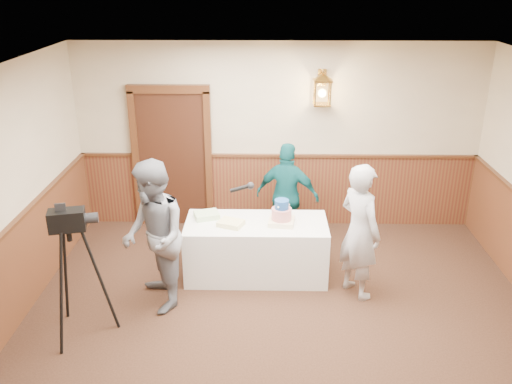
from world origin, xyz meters
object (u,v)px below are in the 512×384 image
at_px(sheet_cake_yellow, 231,223).
at_px(interviewer, 154,237).
at_px(tiered_cake, 282,214).
at_px(assistant_p, 287,196).
at_px(baker, 360,231).
at_px(sheet_cake_green, 207,215).
at_px(display_table, 256,249).
at_px(tv_camera_rig, 76,280).

height_order(sheet_cake_yellow, interviewer, interviewer).
relative_size(tiered_cake, assistant_p, 0.23).
height_order(baker, assistant_p, baker).
bearing_deg(tiered_cake, sheet_cake_green, 170.67).
xyz_separation_m(sheet_cake_green, assistant_p, (1.07, 0.71, -0.02)).
xyz_separation_m(sheet_cake_yellow, sheet_cake_green, (-0.33, 0.23, 0.00)).
relative_size(sheet_cake_green, baker, 0.18).
bearing_deg(interviewer, sheet_cake_green, 127.34).
bearing_deg(display_table, interviewer, -147.98).
distance_m(display_table, sheet_cake_yellow, 0.52).
bearing_deg(interviewer, tv_camera_rig, -75.59).
xyz_separation_m(sheet_cake_green, tv_camera_rig, (-1.25, -1.40, -0.12)).
height_order(display_table, baker, baker).
height_order(sheet_cake_yellow, sheet_cake_green, sheet_cake_green).
relative_size(interviewer, assistant_p, 1.17).
relative_size(display_table, sheet_cake_yellow, 6.01).
bearing_deg(tv_camera_rig, sheet_cake_green, 34.69).
height_order(tiered_cake, tv_camera_rig, tv_camera_rig).
height_order(sheet_cake_green, tv_camera_rig, tv_camera_rig).
bearing_deg(sheet_cake_green, display_table, -11.77).
relative_size(tiered_cake, sheet_cake_yellow, 1.16).
xyz_separation_m(sheet_cake_yellow, tv_camera_rig, (-1.58, -1.17, -0.12)).
distance_m(sheet_cake_yellow, sheet_cake_green, 0.40).
bearing_deg(sheet_cake_green, assistant_p, 33.53).
bearing_deg(assistant_p, tiered_cake, 99.42).
distance_m(sheet_cake_yellow, assistant_p, 1.19).
bearing_deg(baker, interviewer, 63.81).
xyz_separation_m(tiered_cake, interviewer, (-1.47, -0.70, 0.02)).
bearing_deg(tv_camera_rig, baker, 1.77).
xyz_separation_m(sheet_cake_yellow, interviewer, (-0.84, -0.63, 0.12)).
distance_m(sheet_cake_green, assistant_p, 1.28).
bearing_deg(baker, sheet_cake_yellow, 44.80).
bearing_deg(tv_camera_rig, display_table, 20.25).
xyz_separation_m(assistant_p, tv_camera_rig, (-2.32, -2.11, -0.11)).
bearing_deg(baker, tiered_cake, 33.48).
xyz_separation_m(tiered_cake, sheet_cake_yellow, (-0.63, -0.07, -0.10)).
bearing_deg(tv_camera_rig, assistant_p, 28.76).
distance_m(display_table, baker, 1.38).
bearing_deg(sheet_cake_yellow, baker, -11.64).
bearing_deg(baker, display_table, 37.97).
bearing_deg(tv_camera_rig, tiered_cake, 15.83).
relative_size(display_table, sheet_cake_green, 5.92).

